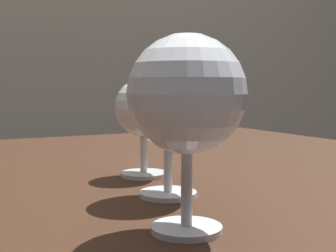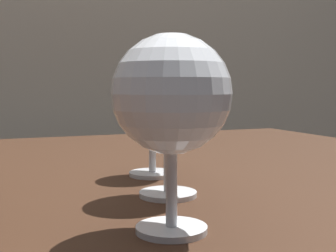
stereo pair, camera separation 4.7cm
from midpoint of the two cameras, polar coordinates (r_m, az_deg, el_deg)
The scene contains 4 objects.
dining_table at distance 0.66m, azimuth -14.93°, elevation -14.56°, with size 1.21×0.84×0.78m.
wine_glass_port at distance 0.35m, azimuth -1.47°, elevation 3.47°, with size 0.09×0.09×0.15m.
wine_glass_white at distance 0.47m, azimuth -2.88°, elevation 3.63°, with size 0.09×0.09×0.15m.
wine_glass_amber at distance 0.58m, azimuth -5.38°, elevation 2.01°, with size 0.07×0.07×0.12m.
Camera 1 is at (-0.16, -0.60, 0.89)m, focal length 49.26 mm.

